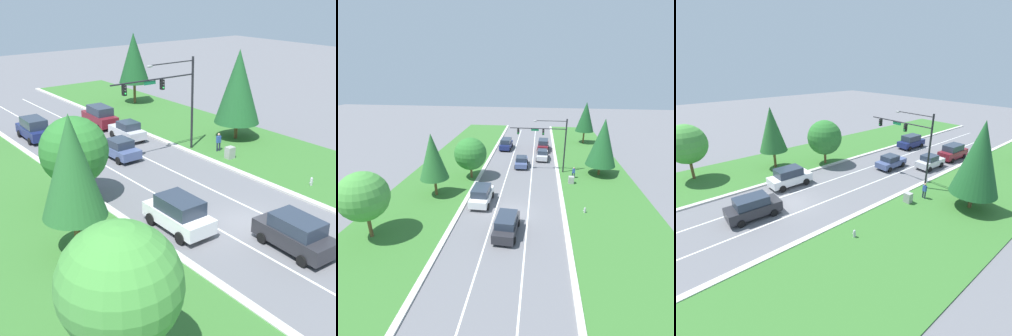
% 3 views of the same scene
% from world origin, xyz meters
% --- Properties ---
extents(ground_plane, '(160.00, 160.00, 0.00)m').
position_xyz_m(ground_plane, '(0.00, 0.00, 0.00)').
color(ground_plane, slate).
extents(curb_strip_right, '(0.50, 90.00, 0.15)m').
position_xyz_m(curb_strip_right, '(5.65, 0.00, 0.07)').
color(curb_strip_right, beige).
rests_on(curb_strip_right, ground_plane).
extents(curb_strip_left, '(0.50, 90.00, 0.15)m').
position_xyz_m(curb_strip_left, '(-5.65, 0.00, 0.07)').
color(curb_strip_left, beige).
rests_on(curb_strip_left, ground_plane).
extents(grass_verge_left, '(10.00, 90.00, 0.08)m').
position_xyz_m(grass_verge_left, '(-10.90, 0.00, 0.04)').
color(grass_verge_left, '#38702D').
rests_on(grass_verge_left, ground_plane).
extents(lane_stripe_inner_left, '(0.14, 81.00, 0.01)m').
position_xyz_m(lane_stripe_inner_left, '(-1.80, 0.00, 0.00)').
color(lane_stripe_inner_left, white).
rests_on(lane_stripe_inner_left, ground_plane).
extents(lane_stripe_inner_right, '(0.14, 81.00, 0.01)m').
position_xyz_m(lane_stripe_inner_right, '(1.80, 0.00, 0.00)').
color(lane_stripe_inner_right, white).
rests_on(lane_stripe_inner_right, ground_plane).
extents(traffic_signal_mast, '(8.13, 0.41, 8.06)m').
position_xyz_m(traffic_signal_mast, '(4.13, 12.72, 5.38)').
color(traffic_signal_mast, black).
rests_on(traffic_signal_mast, ground_plane).
extents(white_suv, '(2.29, 4.66, 2.07)m').
position_xyz_m(white_suv, '(-3.68, 1.94, 1.06)').
color(white_suv, white).
rests_on(white_suv, ground_plane).
extents(slate_blue_sedan, '(2.12, 4.27, 1.70)m').
position_xyz_m(slate_blue_sedan, '(0.06, 14.56, 0.84)').
color(slate_blue_sedan, '#475684').
rests_on(slate_blue_sedan, ground_plane).
extents(burgundy_suv, '(2.27, 4.80, 2.11)m').
position_xyz_m(burgundy_suv, '(3.53, 23.79, 1.06)').
color(burgundy_suv, maroon).
rests_on(burgundy_suv, ground_plane).
extents(navy_suv, '(2.30, 4.73, 2.05)m').
position_xyz_m(navy_suv, '(-3.54, 23.76, 1.04)').
color(navy_suv, navy).
rests_on(navy_suv, ground_plane).
extents(charcoal_suv, '(2.34, 4.73, 1.97)m').
position_xyz_m(charcoal_suv, '(-0.07, -3.69, 1.00)').
color(charcoal_suv, '#28282D').
rests_on(charcoal_suv, ground_plane).
extents(silver_sedan, '(2.09, 4.16, 1.76)m').
position_xyz_m(silver_sedan, '(3.36, 18.37, 0.88)').
color(silver_sedan, silver).
rests_on(silver_sedan, ground_plane).
extents(utility_cabinet, '(0.70, 0.60, 1.07)m').
position_xyz_m(utility_cabinet, '(7.22, 8.69, 0.53)').
color(utility_cabinet, '#9E9E99').
rests_on(utility_cabinet, ground_plane).
extents(pedestrian, '(0.41, 0.27, 1.69)m').
position_xyz_m(pedestrian, '(7.72, 10.61, 0.94)').
color(pedestrian, '#232842').
rests_on(pedestrian, ground_plane).
extents(fire_hydrant, '(0.34, 0.20, 0.70)m').
position_xyz_m(fire_hydrant, '(7.88, 1.04, 0.34)').
color(fire_hydrant, '#B7B7BC').
rests_on(fire_hydrant, ground_plane).
extents(conifer_near_right_tree, '(4.18, 4.18, 8.32)m').
position_xyz_m(conifer_near_right_tree, '(11.56, 12.32, 4.97)').
color(conifer_near_right_tree, brown).
rests_on(conifer_near_right_tree, ground_plane).
extents(oak_near_left_tree, '(4.50, 4.50, 5.87)m').
position_xyz_m(oak_near_left_tree, '(-6.68, 9.03, 3.61)').
color(oak_near_left_tree, brown).
rests_on(oak_near_left_tree, ground_plane).
extents(conifer_far_right_tree, '(3.65, 3.65, 8.40)m').
position_xyz_m(conifer_far_right_tree, '(11.83, 29.78, 5.47)').
color(conifer_far_right_tree, brown).
rests_on(conifer_far_right_tree, ground_plane).
extents(oak_far_left_tree, '(4.45, 4.45, 6.48)m').
position_xyz_m(oak_far_left_tree, '(-12.48, -5.79, 4.24)').
color(oak_far_left_tree, brown).
rests_on(oak_far_left_tree, ground_plane).
extents(conifer_mid_left_tree, '(3.45, 3.45, 7.82)m').
position_xyz_m(conifer_mid_left_tree, '(-9.66, 3.19, 5.05)').
color(conifer_mid_left_tree, brown).
rests_on(conifer_mid_left_tree, ground_plane).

